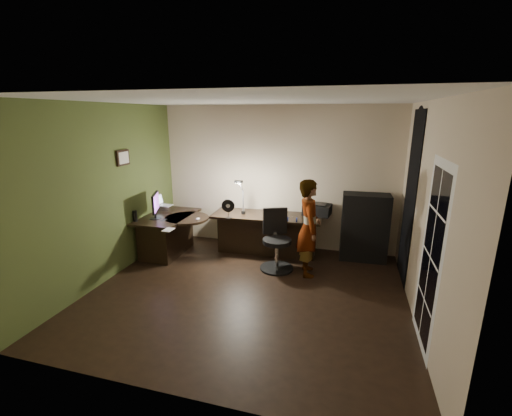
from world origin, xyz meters
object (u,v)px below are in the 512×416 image
(cabinet, at_px, (364,227))
(person, at_px, (309,228))
(monitor, at_px, (155,210))
(office_chair, at_px, (277,241))
(desk_left, at_px, (169,235))
(desk_right, at_px, (266,234))

(cabinet, distance_m, person, 1.24)
(cabinet, height_order, monitor, cabinet)
(cabinet, distance_m, office_chair, 1.63)
(desk_left, relative_size, cabinet, 1.06)
(cabinet, height_order, office_chair, cabinet)
(cabinet, xyz_separation_m, monitor, (-3.59, -0.91, 0.30))
(desk_left, xyz_separation_m, desk_right, (1.75, 0.50, 0.00))
(monitor, xyz_separation_m, person, (2.71, 0.06, -0.12))
(desk_left, height_order, monitor, monitor)
(monitor, relative_size, person, 0.33)
(cabinet, bearing_deg, desk_right, -175.79)
(desk_left, distance_m, office_chair, 2.09)
(desk_left, distance_m, monitor, 0.58)
(desk_right, relative_size, office_chair, 1.97)
(desk_left, xyz_separation_m, person, (2.60, -0.15, 0.42))
(desk_left, height_order, person, person)
(desk_right, height_order, office_chair, office_chair)
(desk_left, bearing_deg, person, -3.57)
(desk_right, height_order, person, person)
(desk_left, distance_m, cabinet, 3.56)
(monitor, bearing_deg, cabinet, -7.96)
(office_chair, height_order, person, person)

